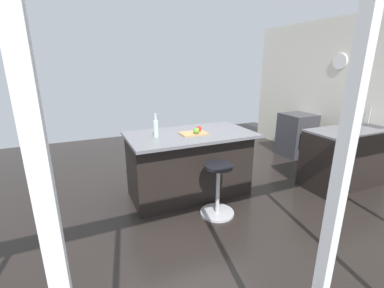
% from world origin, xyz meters
% --- Properties ---
extents(ground_plane, '(7.77, 7.77, 0.00)m').
position_xyz_m(ground_plane, '(0.00, 0.00, 0.00)').
color(ground_plane, black).
extents(interior_partition_left, '(0.15, 4.99, 2.69)m').
position_xyz_m(interior_partition_left, '(-2.99, -0.00, 1.35)').
color(interior_partition_left, silver).
rests_on(interior_partition_left, ground_plane).
extents(sink_cabinet, '(2.11, 0.60, 1.20)m').
position_xyz_m(sink_cabinet, '(-2.64, 0.57, 0.47)').
color(sink_cabinet, black).
rests_on(sink_cabinet, ground_plane).
extents(oven_range, '(0.60, 0.61, 0.89)m').
position_xyz_m(oven_range, '(-2.64, -0.83, 0.44)').
color(oven_range, '#38383D').
rests_on(oven_range, ground_plane).
extents(kitchen_island, '(1.75, 0.98, 0.95)m').
position_xyz_m(kitchen_island, '(0.12, -0.13, 0.48)').
color(kitchen_island, black).
rests_on(kitchen_island, ground_plane).
extents(stool_by_window, '(0.44, 0.44, 0.69)m').
position_xyz_m(stool_by_window, '(0.02, 0.54, 0.33)').
color(stool_by_window, '#B7B7BC').
rests_on(stool_by_window, ground_plane).
extents(cutting_board, '(0.36, 0.24, 0.02)m').
position_xyz_m(cutting_board, '(0.11, -0.03, 0.96)').
color(cutting_board, tan).
rests_on(cutting_board, kitchen_island).
extents(apple_green, '(0.08, 0.08, 0.08)m').
position_xyz_m(apple_green, '(0.09, 0.04, 1.01)').
color(apple_green, '#609E2D').
rests_on(apple_green, cutting_board).
extents(apple_red, '(0.08, 0.08, 0.08)m').
position_xyz_m(apple_red, '(0.01, -0.06, 1.01)').
color(apple_red, red).
rests_on(apple_red, cutting_board).
extents(water_bottle, '(0.06, 0.06, 0.31)m').
position_xyz_m(water_bottle, '(0.62, -0.09, 1.07)').
color(water_bottle, silver).
rests_on(water_bottle, kitchen_island).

